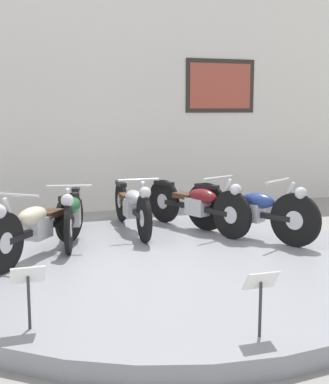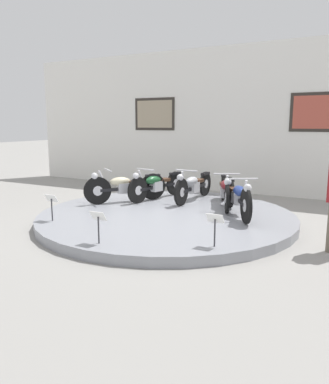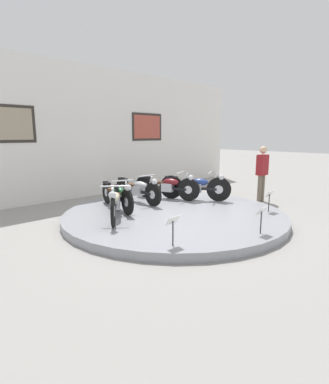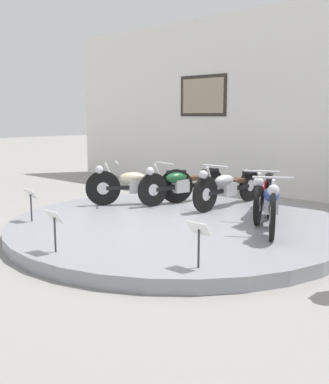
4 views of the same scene
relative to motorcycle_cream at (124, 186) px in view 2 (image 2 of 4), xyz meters
The scene contains 11 objects.
ground_plane 1.55m from the motorcycle_cream, 19.46° to the right, with size 60.00×60.00×0.00m, color gray.
display_platform 1.52m from the motorcycle_cream, 19.46° to the right, with size 5.22×5.22×0.18m, color gray.
back_wall 3.99m from the motorcycle_cream, 68.40° to the left, with size 14.00×0.22×4.14m.
motorcycle_cream is the anchor object (origin of this frame).
motorcycle_green 0.81m from the motorcycle_cream, 52.47° to the left, with size 0.61×1.92×0.78m.
motorcycle_silver 1.63m from the motorcycle_cream, 33.49° to the left, with size 0.54×1.96×0.78m.
motorcycle_maroon 2.32m from the motorcycle_cream, 16.20° to the left, with size 0.82×1.86×0.79m.
motorcycle_blue 2.71m from the motorcycle_cream, ahead, with size 1.07×1.77×0.81m.
info_placard_front_left 2.07m from the motorcycle_cream, 97.39° to the right, with size 0.26×0.11×0.51m.
info_placard_front_centre 3.06m from the motorcycle_cream, 63.64° to the right, with size 0.26×0.11×0.51m.
info_placard_front_right 3.62m from the motorcycle_cream, 34.54° to the right, with size 0.26×0.11×0.51m.
Camera 2 is at (3.45, -6.67, 2.00)m, focal length 35.00 mm.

